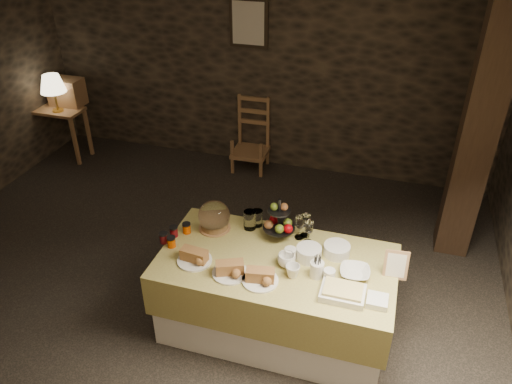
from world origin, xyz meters
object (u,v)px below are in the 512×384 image
(fruit_stand, at_px, (279,223))
(console_table, at_px, (59,119))
(timber_column, at_px, (480,126))
(table_lamp, at_px, (52,84))
(buffet_table, at_px, (276,290))
(chair, at_px, (252,138))
(wine_rack, at_px, (67,92))

(fruit_stand, bearing_deg, console_table, 151.63)
(timber_column, bearing_deg, table_lamp, 174.12)
(console_table, height_order, fruit_stand, fruit_stand)
(fruit_stand, bearing_deg, buffet_table, -79.14)
(console_table, height_order, table_lamp, table_lamp)
(chair, xyz_separation_m, timber_column, (2.38, -0.99, 0.90))
(console_table, xyz_separation_m, chair, (2.42, 0.45, -0.14))
(table_lamp, bearing_deg, buffet_table, -31.24)
(console_table, xyz_separation_m, fruit_stand, (3.35, -1.81, 0.30))
(wine_rack, xyz_separation_m, fruit_stand, (3.30, -1.99, 0.00))
(table_lamp, xyz_separation_m, timber_column, (4.74, -0.49, 0.28))
(timber_column, relative_size, fruit_stand, 7.28)
(chair, height_order, fruit_stand, fruit_stand)
(buffet_table, xyz_separation_m, console_table, (-3.40, 2.08, 0.13))
(console_table, bearing_deg, fruit_stand, -28.37)
(timber_column, bearing_deg, wine_rack, 171.38)
(fruit_stand, bearing_deg, timber_column, 41.21)
(table_lamp, bearing_deg, console_table, 135.00)
(chair, bearing_deg, buffet_table, -70.61)
(table_lamp, distance_m, wine_rack, 0.29)
(buffet_table, height_order, timber_column, timber_column)
(buffet_table, distance_m, timber_column, 2.27)
(table_lamp, relative_size, fruit_stand, 1.29)
(table_lamp, relative_size, chair, 0.66)
(chair, xyz_separation_m, fruit_stand, (0.93, -2.26, 0.44))
(buffet_table, xyz_separation_m, chair, (-0.98, 2.53, -0.00))
(wine_rack, xyz_separation_m, chair, (2.37, 0.27, -0.44))
(console_table, relative_size, timber_column, 0.26)
(buffet_table, bearing_deg, chair, 111.19)
(fruit_stand, bearing_deg, chair, 112.36)
(chair, relative_size, timber_column, 0.27)
(console_table, xyz_separation_m, table_lamp, (0.05, -0.05, 0.48))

